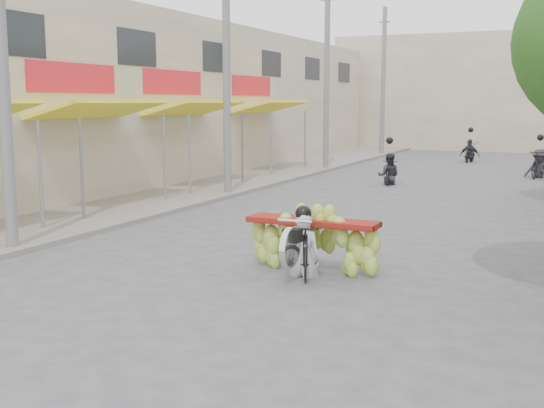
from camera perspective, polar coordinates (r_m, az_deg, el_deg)
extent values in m
plane|color=#59595E|center=(8.89, -9.80, -10.98)|extent=(120.00, 120.00, 0.00)
cube|color=gray|center=(25.03, -3.69, 1.91)|extent=(4.00, 60.00, 0.12)
cube|color=#BFB197|center=(26.80, -14.36, 8.40)|extent=(8.00, 40.00, 6.00)
cylinder|color=slate|center=(16.20, -18.81, 2.15)|extent=(0.08, 0.08, 2.55)
cube|color=yellow|center=(19.06, -14.19, 7.69)|extent=(1.77, 4.00, 0.53)
cylinder|color=slate|center=(17.24, -15.62, 2.65)|extent=(0.08, 0.08, 2.55)
cylinder|color=slate|center=(20.11, -9.00, 3.67)|extent=(0.08, 0.08, 2.55)
cube|color=red|center=(19.64, -16.32, 10.11)|extent=(0.10, 3.50, 0.80)
cube|color=yellow|center=(23.18, -6.38, 8.01)|extent=(1.77, 4.00, 0.53)
cylinder|color=slate|center=(21.28, -6.91, 3.98)|extent=(0.08, 0.08, 2.55)
cylinder|color=slate|center=(24.42, -2.49, 4.62)|extent=(0.08, 0.08, 2.55)
cube|color=red|center=(23.65, -8.27, 10.04)|extent=(0.10, 3.50, 0.80)
cube|color=yellow|center=(28.50, -0.11, 8.16)|extent=(1.77, 4.00, 0.53)
cylinder|color=slate|center=(26.57, -0.13, 4.95)|extent=(0.08, 0.08, 2.55)
cylinder|color=slate|center=(29.87, 2.77, 5.34)|extent=(0.08, 0.08, 2.55)
cube|color=red|center=(28.88, -1.72, 9.85)|extent=(0.10, 3.50, 0.80)
cube|color=#1E2328|center=(18.24, -20.72, 13.20)|extent=(0.08, 2.00, 1.10)
cube|color=#1E2328|center=(22.06, -11.26, 12.68)|extent=(0.08, 2.00, 1.10)
cube|color=#1E2328|center=(26.28, -4.74, 12.13)|extent=(0.08, 2.00, 1.10)
cube|color=#1E2328|center=(30.73, -0.08, 11.64)|extent=(0.08, 2.00, 1.10)
cube|color=#1E2328|center=(35.33, 3.37, 11.23)|extent=(0.08, 2.00, 1.10)
cube|color=#1E2328|center=(40.03, 6.02, 10.88)|extent=(0.08, 2.00, 1.10)
cube|color=#BFB197|center=(45.15, 18.73, 8.82)|extent=(20.00, 6.00, 7.00)
cylinder|color=slate|center=(14.23, -21.72, 12.18)|extent=(0.24, 0.24, 8.00)
cylinder|color=slate|center=(21.49, -3.82, 11.34)|extent=(0.24, 0.24, 8.00)
cylinder|color=slate|center=(29.71, 4.60, 10.56)|extent=(0.24, 0.24, 8.00)
cube|color=slate|center=(29.99, 4.67, 16.68)|extent=(0.60, 0.08, 0.08)
cylinder|color=slate|center=(38.28, 9.29, 10.03)|extent=(0.24, 0.24, 8.00)
cube|color=slate|center=(38.50, 9.41, 14.79)|extent=(0.60, 0.08, 0.08)
imported|color=black|center=(11.68, 2.77, -3.71)|extent=(1.04, 1.67, 0.95)
cylinder|color=silver|center=(11.06, 1.52, -3.64)|extent=(0.10, 0.66, 0.66)
cube|color=black|center=(11.11, 1.73, -2.63)|extent=(0.28, 0.22, 0.22)
cylinder|color=silver|center=(11.16, 1.93, -1.43)|extent=(0.60, 0.05, 0.05)
cube|color=maroon|center=(11.92, 3.41, -1.48)|extent=(2.34, 0.55, 0.10)
imported|color=silver|center=(11.51, 2.70, -0.63)|extent=(0.59, 0.44, 1.64)
sphere|color=black|center=(11.38, 2.67, 3.28)|extent=(0.28, 0.28, 0.28)
imported|color=black|center=(24.82, 9.74, 2.56)|extent=(0.79, 1.53, 0.82)
imported|color=#2B2B34|center=(24.76, 9.78, 4.21)|extent=(0.86, 0.61, 1.65)
sphere|color=black|center=(24.73, 9.81, 5.26)|extent=(0.26, 0.26, 0.26)
imported|color=black|center=(28.45, 21.43, 3.14)|extent=(0.92, 1.95, 1.11)
imported|color=#2B2B34|center=(28.40, 21.49, 4.28)|extent=(1.15, 0.76, 1.65)
sphere|color=black|center=(28.38, 21.54, 5.20)|extent=(0.26, 0.26, 0.26)
imported|color=black|center=(34.97, 16.22, 4.18)|extent=(0.75, 1.75, 0.97)
imported|color=#2B2B34|center=(34.93, 16.26, 5.23)|extent=(1.00, 0.61, 1.65)
sphere|color=black|center=(34.91, 16.29, 5.97)|extent=(0.26, 0.26, 0.26)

